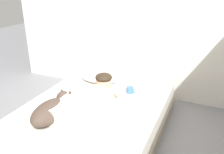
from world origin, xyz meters
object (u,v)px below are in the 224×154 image
object	(u,v)px
pillow	(99,77)
cell_phone	(92,109)
person_lying	(89,99)
dog	(52,110)
coffee_cup	(130,90)
bed	(93,121)

from	to	relation	value
pillow	cell_phone	distance (m)	0.75
person_lying	dog	distance (m)	0.40
pillow	cell_phone	world-z (taller)	pillow
pillow	dog	xyz separation A→B (m)	(0.00, -1.02, 0.05)
dog	coffee_cup	distance (m)	1.00
dog	coffee_cup	world-z (taller)	dog
dog	coffee_cup	size ratio (longest dim) A/B	4.60
person_lying	bed	bearing A→B (deg)	67.89
pillow	person_lying	xyz separation A→B (m)	(0.23, -0.69, 0.05)
bed	dog	xyz separation A→B (m)	(-0.24, -0.36, 0.28)
dog	cell_phone	xyz separation A→B (m)	(0.26, 0.33, -0.10)
bed	coffee_cup	bearing A→B (deg)	61.88
bed	cell_phone	bearing A→B (deg)	-62.97
bed	coffee_cup	world-z (taller)	coffee_cup
person_lying	coffee_cup	distance (m)	0.60
person_lying	cell_phone	distance (m)	0.11
bed	person_lying	distance (m)	0.28
bed	dog	distance (m)	0.52
coffee_cup	dog	bearing A→B (deg)	-120.64
coffee_cup	bed	bearing A→B (deg)	-118.12
pillow	person_lying	world-z (taller)	person_lying
bed	pillow	distance (m)	0.74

